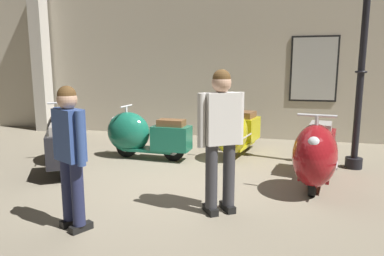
# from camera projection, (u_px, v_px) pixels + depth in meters

# --- Properties ---
(ground_plane) EXTENTS (60.00, 60.00, 0.00)m
(ground_plane) POSITION_uv_depth(u_px,v_px,m) (180.00, 182.00, 5.22)
(ground_plane) COLOR gray
(showroom_back_wall) EXTENTS (18.00, 0.63, 3.96)m
(showroom_back_wall) POSITION_uv_depth(u_px,v_px,m) (215.00, 57.00, 8.47)
(showroom_back_wall) COLOR #BCB29E
(showroom_back_wall) RESTS_ON ground
(scooter_0) EXTENTS (1.41, 1.80, 1.10)m
(scooter_0) POSITION_uv_depth(u_px,v_px,m) (63.00, 138.00, 5.95)
(scooter_0) COLOR black
(scooter_0) RESTS_ON ground
(scooter_1) EXTENTS (1.67, 0.57, 1.01)m
(scooter_1) POSITION_uv_depth(u_px,v_px,m) (141.00, 135.00, 6.51)
(scooter_1) COLOR black
(scooter_1) RESTS_ON ground
(scooter_2) EXTENTS (0.82, 1.78, 1.05)m
(scooter_2) POSITION_uv_depth(u_px,v_px,m) (237.00, 132.00, 6.65)
(scooter_2) COLOR black
(scooter_2) RESTS_ON ground
(scooter_3) EXTENTS (0.82, 1.87, 1.10)m
(scooter_3) POSITION_uv_depth(u_px,v_px,m) (316.00, 153.00, 4.88)
(scooter_3) COLOR black
(scooter_3) RESTS_ON ground
(lamppost) EXTENTS (0.28, 0.28, 3.07)m
(lamppost) POSITION_uv_depth(u_px,v_px,m) (361.00, 77.00, 5.67)
(lamppost) COLOR black
(lamppost) RESTS_ON ground
(visitor_0) EXTENTS (0.47, 0.35, 1.52)m
(visitor_0) POSITION_uv_depth(u_px,v_px,m) (70.00, 148.00, 3.54)
(visitor_0) COLOR black
(visitor_0) RESTS_ON ground
(visitor_1) EXTENTS (0.49, 0.41, 1.68)m
(visitor_1) POSITION_uv_depth(u_px,v_px,m) (221.00, 132.00, 3.94)
(visitor_1) COLOR black
(visitor_1) RESTS_ON ground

